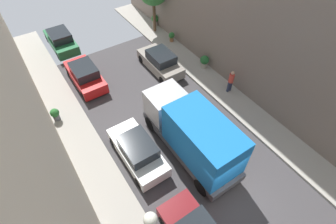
{
  "coord_description": "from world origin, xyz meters",
  "views": [
    {
      "loc": [
        -5.66,
        -2.6,
        12.6
      ],
      "look_at": [
        0.41,
        6.51,
        0.5
      ],
      "focal_mm": 27.25,
      "sensor_mm": 36.0,
      "label": 1
    }
  ],
  "objects_px": {
    "parked_car_left_3": "(138,151)",
    "potted_plant_1": "(155,20)",
    "parked_car_left_5": "(61,40)",
    "parked_car_right_2": "(160,62)",
    "potted_plant_0": "(172,36)",
    "parked_car_left_4": "(85,75)",
    "potted_plant_4": "(55,114)",
    "delivery_truck": "(193,134)",
    "pedestrian": "(231,81)",
    "potted_plant_5": "(204,61)"
  },
  "relations": [
    {
      "from": "potted_plant_5",
      "to": "parked_car_right_2",
      "type": "bearing_deg",
      "value": 147.72
    },
    {
      "from": "potted_plant_0",
      "to": "potted_plant_1",
      "type": "distance_m",
      "value": 3.18
    },
    {
      "from": "parked_car_left_4",
      "to": "parked_car_left_3",
      "type": "bearing_deg",
      "value": -90.0
    },
    {
      "from": "parked_car_left_4",
      "to": "potted_plant_4",
      "type": "xyz_separation_m",
      "value": [
        -2.97,
        -2.48,
        -0.08
      ]
    },
    {
      "from": "parked_car_left_3",
      "to": "potted_plant_5",
      "type": "relative_size",
      "value": 4.12
    },
    {
      "from": "parked_car_right_2",
      "to": "potted_plant_1",
      "type": "distance_m",
      "value": 6.57
    },
    {
      "from": "parked_car_left_4",
      "to": "pedestrian",
      "type": "height_order",
      "value": "pedestrian"
    },
    {
      "from": "parked_car_left_5",
      "to": "potted_plant_1",
      "type": "distance_m",
      "value": 8.59
    },
    {
      "from": "parked_car_right_2",
      "to": "potted_plant_5",
      "type": "relative_size",
      "value": 4.12
    },
    {
      "from": "parked_car_left_5",
      "to": "pedestrian",
      "type": "distance_m",
      "value": 14.48
    },
    {
      "from": "potted_plant_4",
      "to": "potted_plant_5",
      "type": "xyz_separation_m",
      "value": [
        11.23,
        -1.02,
        0.09
      ]
    },
    {
      "from": "parked_car_left_3",
      "to": "parked_car_left_5",
      "type": "height_order",
      "value": "same"
    },
    {
      "from": "parked_car_right_2",
      "to": "parked_car_left_4",
      "type": "bearing_deg",
      "value": 162.67
    },
    {
      "from": "potted_plant_0",
      "to": "parked_car_left_3",
      "type": "bearing_deg",
      "value": -133.22
    },
    {
      "from": "parked_car_right_2",
      "to": "potted_plant_4",
      "type": "xyz_separation_m",
      "value": [
        -8.37,
        -0.79,
        -0.08
      ]
    },
    {
      "from": "parked_car_left_5",
      "to": "parked_car_right_2",
      "type": "distance_m",
      "value": 8.96
    },
    {
      "from": "potted_plant_1",
      "to": "potted_plant_4",
      "type": "bearing_deg",
      "value": -150.1
    },
    {
      "from": "delivery_truck",
      "to": "potted_plant_0",
      "type": "distance_m",
      "value": 11.57
    },
    {
      "from": "potted_plant_5",
      "to": "potted_plant_1",
      "type": "bearing_deg",
      "value": 88.32
    },
    {
      "from": "parked_car_left_5",
      "to": "delivery_truck",
      "type": "height_order",
      "value": "delivery_truck"
    },
    {
      "from": "parked_car_left_5",
      "to": "potted_plant_0",
      "type": "height_order",
      "value": "parked_car_left_5"
    },
    {
      "from": "potted_plant_4",
      "to": "potted_plant_1",
      "type": "bearing_deg",
      "value": 29.9
    },
    {
      "from": "parked_car_left_3",
      "to": "potted_plant_0",
      "type": "distance_m",
      "value": 12.01
    },
    {
      "from": "parked_car_left_5",
      "to": "parked_car_right_2",
      "type": "bearing_deg",
      "value": -52.94
    },
    {
      "from": "parked_car_left_3",
      "to": "potted_plant_4",
      "type": "distance_m",
      "value": 6.11
    },
    {
      "from": "pedestrian",
      "to": "potted_plant_4",
      "type": "xyz_separation_m",
      "value": [
        -11.0,
        4.1,
        -0.43
      ]
    },
    {
      "from": "pedestrian",
      "to": "potted_plant_5",
      "type": "height_order",
      "value": "pedestrian"
    },
    {
      "from": "delivery_truck",
      "to": "potted_plant_4",
      "type": "height_order",
      "value": "delivery_truck"
    },
    {
      "from": "delivery_truck",
      "to": "parked_car_right_2",
      "type": "bearing_deg",
      "value": 70.12
    },
    {
      "from": "pedestrian",
      "to": "potted_plant_0",
      "type": "height_order",
      "value": "pedestrian"
    },
    {
      "from": "parked_car_left_5",
      "to": "delivery_truck",
      "type": "relative_size",
      "value": 0.64
    },
    {
      "from": "parked_car_left_3",
      "to": "parked_car_left_5",
      "type": "bearing_deg",
      "value": 90.0
    },
    {
      "from": "parked_car_right_2",
      "to": "potted_plant_1",
      "type": "xyz_separation_m",
      "value": [
        3.09,
        5.8,
        -0.02
      ]
    },
    {
      "from": "parked_car_left_4",
      "to": "parked_car_right_2",
      "type": "height_order",
      "value": "same"
    },
    {
      "from": "delivery_truck",
      "to": "potted_plant_5",
      "type": "distance_m",
      "value": 8.0
    },
    {
      "from": "parked_car_left_4",
      "to": "parked_car_left_5",
      "type": "xyz_separation_m",
      "value": [
        0.0,
        5.47,
        0.0
      ]
    },
    {
      "from": "parked_car_left_5",
      "to": "potted_plant_5",
      "type": "distance_m",
      "value": 12.19
    },
    {
      "from": "parked_car_left_4",
      "to": "potted_plant_5",
      "type": "xyz_separation_m",
      "value": [
        8.26,
        -3.49,
        0.01
      ]
    },
    {
      "from": "potted_plant_4",
      "to": "pedestrian",
      "type": "bearing_deg",
      "value": -20.46
    },
    {
      "from": "parked_car_left_4",
      "to": "delivery_truck",
      "type": "relative_size",
      "value": 0.64
    },
    {
      "from": "parked_car_left_3",
      "to": "potted_plant_0",
      "type": "height_order",
      "value": "parked_car_left_3"
    },
    {
      "from": "parked_car_left_3",
      "to": "parked_car_right_2",
      "type": "height_order",
      "value": "same"
    },
    {
      "from": "potted_plant_1",
      "to": "potted_plant_4",
      "type": "relative_size",
      "value": 1.13
    },
    {
      "from": "parked_car_left_3",
      "to": "parked_car_left_5",
      "type": "distance_m",
      "value": 13.28
    },
    {
      "from": "potted_plant_5",
      "to": "parked_car_left_5",
      "type": "bearing_deg",
      "value": 132.69
    },
    {
      "from": "parked_car_left_5",
      "to": "potted_plant_4",
      "type": "bearing_deg",
      "value": -110.51
    },
    {
      "from": "parked_car_left_3",
      "to": "potted_plant_1",
      "type": "xyz_separation_m",
      "value": [
        8.49,
        11.92,
        -0.02
      ]
    },
    {
      "from": "pedestrian",
      "to": "potted_plant_1",
      "type": "relative_size",
      "value": 1.72
    },
    {
      "from": "pedestrian",
      "to": "delivery_truck",
      "type": "bearing_deg",
      "value": -154.26
    },
    {
      "from": "parked_car_left_3",
      "to": "potted_plant_4",
      "type": "height_order",
      "value": "parked_car_left_3"
    }
  ]
}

